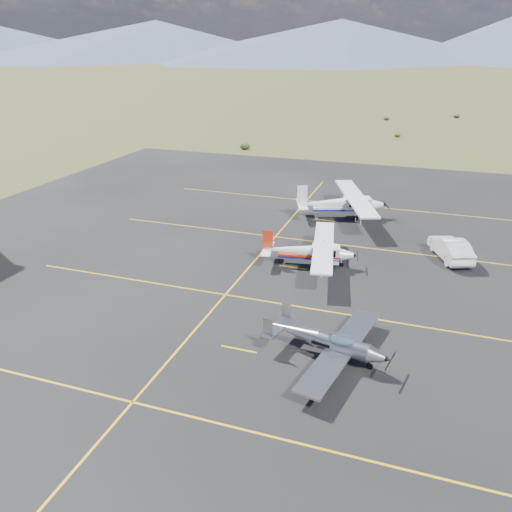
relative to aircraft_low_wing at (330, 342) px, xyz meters
The scene contains 6 objects.
ground 3.22m from the aircraft_low_wing, 121.80° to the left, with size 1600.00×1600.00×0.00m, color #383D1C.
apron 9.81m from the aircraft_low_wing, 99.61° to the left, with size 72.00×72.00×0.02m, color black.
aircraft_low_wing is the anchor object (origin of this frame).
aircraft_cessna 11.55m from the aircraft_low_wing, 108.51° to the left, with size 6.09×9.91×2.50m.
aircraft_plain 22.73m from the aircraft_low_wing, 98.51° to the left, with size 8.40×11.73×3.03m.
sedan 16.66m from the aircraft_low_wing, 68.89° to the left, with size 1.73×4.95×1.63m, color silver.
Camera 1 is at (5.10, -24.21, 14.85)m, focal length 35.00 mm.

